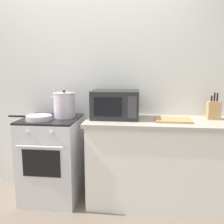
# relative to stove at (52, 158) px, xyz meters

# --- Properties ---
(back_wall) EXTENTS (4.40, 0.10, 2.50)m
(back_wall) POSITION_rel_stove_xyz_m (0.65, 0.37, 0.79)
(back_wall) COLOR silver
(back_wall) RESTS_ON ground_plane
(lower_cabinet_right) EXTENTS (1.64, 0.56, 0.88)m
(lower_cabinet_right) POSITION_rel_stove_xyz_m (1.25, 0.02, -0.02)
(lower_cabinet_right) COLOR white
(lower_cabinet_right) RESTS_ON ground_plane
(countertop_right) EXTENTS (1.70, 0.60, 0.04)m
(countertop_right) POSITION_rel_stove_xyz_m (1.25, 0.02, 0.44)
(countertop_right) COLOR #ADA393
(countertop_right) RESTS_ON lower_cabinet_right
(stove) EXTENTS (0.60, 0.64, 0.92)m
(stove) POSITION_rel_stove_xyz_m (0.00, 0.00, 0.00)
(stove) COLOR silver
(stove) RESTS_ON ground_plane
(stock_pot) EXTENTS (0.32, 0.24, 0.30)m
(stock_pot) POSITION_rel_stove_xyz_m (0.14, 0.06, 0.60)
(stock_pot) COLOR silver
(stock_pot) RESTS_ON stove
(frying_pan) EXTENTS (0.47, 0.27, 0.05)m
(frying_pan) POSITION_rel_stove_xyz_m (-0.09, -0.11, 0.48)
(frying_pan) COLOR silver
(frying_pan) RESTS_ON stove
(microwave) EXTENTS (0.50, 0.37, 0.30)m
(microwave) POSITION_rel_stove_xyz_m (0.70, 0.08, 0.61)
(microwave) COLOR #232326
(microwave) RESTS_ON countertop_right
(cutting_board) EXTENTS (0.36, 0.26, 0.02)m
(cutting_board) POSITION_rel_stove_xyz_m (1.30, 0.00, 0.47)
(cutting_board) COLOR tan
(cutting_board) RESTS_ON countertop_right
(knife_block) EXTENTS (0.13, 0.10, 0.28)m
(knife_block) POSITION_rel_stove_xyz_m (1.74, 0.14, 0.56)
(knife_block) COLOR tan
(knife_block) RESTS_ON countertop_right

